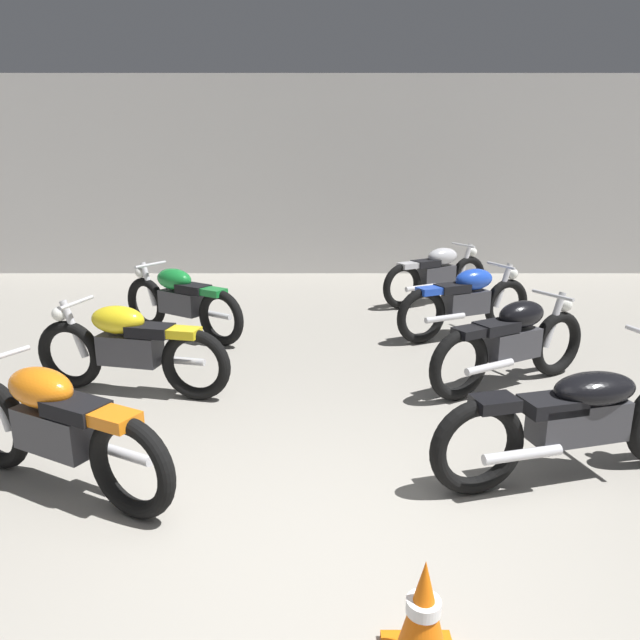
# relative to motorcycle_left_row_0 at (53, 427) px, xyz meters

# --- Properties ---
(ground_plane) EXTENTS (60.00, 60.00, 0.00)m
(ground_plane) POSITION_rel_motorcycle_left_row_0_xyz_m (1.75, -0.83, -0.46)
(ground_plane) COLOR gray
(back_wall) EXTENTS (13.49, 0.24, 3.60)m
(back_wall) POSITION_rel_motorcycle_left_row_0_xyz_m (1.75, 7.71, 1.34)
(back_wall) COLOR #BCBAB7
(back_wall) RESTS_ON ground
(motorcycle_left_row_0) EXTENTS (1.80, 1.01, 0.88)m
(motorcycle_left_row_0) POSITION_rel_motorcycle_left_row_0_xyz_m (0.00, 0.00, 0.00)
(motorcycle_left_row_0) COLOR black
(motorcycle_left_row_0) RESTS_ON ground
(motorcycle_left_row_1) EXTENTS (1.94, 0.63, 0.88)m
(motorcycle_left_row_1) POSITION_rel_motorcycle_left_row_0_xyz_m (-0.04, 1.66, 0.00)
(motorcycle_left_row_1) COLOR black
(motorcycle_left_row_1) RESTS_ON ground
(motorcycle_left_row_2) EXTENTS (1.71, 1.18, 0.88)m
(motorcycle_left_row_2) POSITION_rel_motorcycle_left_row_0_xyz_m (0.01, 3.49, 0.00)
(motorcycle_left_row_2) COLOR black
(motorcycle_left_row_2) RESTS_ON ground
(motorcycle_right_row_0) EXTENTS (2.13, 0.84, 0.97)m
(motorcycle_right_row_0) POSITION_rel_motorcycle_left_row_0_xyz_m (3.49, 0.14, -0.01)
(motorcycle_right_row_0) COLOR black
(motorcycle_right_row_0) RESTS_ON ground
(motorcycle_right_row_1) EXTENTS (1.77, 1.06, 0.88)m
(motorcycle_right_row_1) POSITION_rel_motorcycle_left_row_0_xyz_m (3.57, 1.82, 0.00)
(motorcycle_right_row_1) COLOR black
(motorcycle_right_row_1) RESTS_ON ground
(motorcycle_right_row_2) EXTENTS (1.83, 0.93, 0.88)m
(motorcycle_right_row_2) POSITION_rel_motorcycle_left_row_0_xyz_m (3.54, 3.48, 0.00)
(motorcycle_right_row_2) COLOR black
(motorcycle_right_row_2) RESTS_ON ground
(motorcycle_right_row_3) EXTENTS (1.76, 1.08, 0.88)m
(motorcycle_right_row_3) POSITION_rel_motorcycle_left_row_0_xyz_m (3.51, 5.20, 0.00)
(motorcycle_right_row_3) COLOR black
(motorcycle_right_row_3) RESTS_ON ground
(traffic_cone) EXTENTS (0.32, 0.32, 0.54)m
(traffic_cone) POSITION_rel_motorcycle_left_row_0_xyz_m (2.17, -1.42, -0.20)
(traffic_cone) COLOR orange
(traffic_cone) RESTS_ON ground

